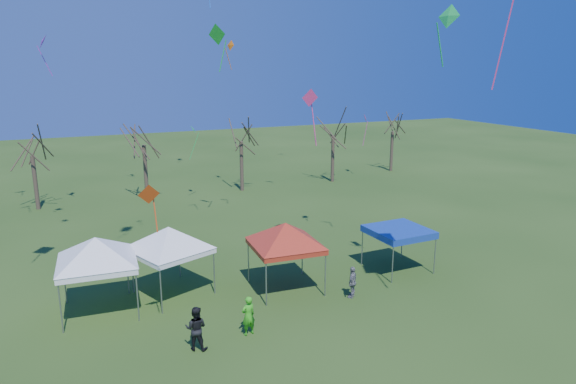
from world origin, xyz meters
name	(u,v)px	position (x,y,z in m)	size (l,w,h in m)	color
ground	(292,318)	(0.00, 0.00, 0.00)	(140.00, 140.00, 0.00)	#244215
tree_1	(30,136)	(-10.77, 24.65, 5.79)	(3.42, 3.42, 7.54)	#3D2D21
tree_2	(143,125)	(-2.37, 24.38, 6.29)	(3.71, 3.71, 8.18)	#3D2D21
tree_3	(241,123)	(6.03, 24.04, 6.08)	(3.59, 3.59, 7.91)	#3D2D21
tree_4	(333,119)	(15.36, 24.00, 6.06)	(3.58, 3.58, 7.89)	#3D2D21
tree_5	(393,118)	(23.72, 26.07, 5.73)	(3.39, 3.39, 7.46)	#3D2D21
tent_white_west	(95,243)	(-7.72, 4.17, 3.34)	(4.68, 4.68, 4.14)	gray
tent_white_mid	(169,232)	(-4.36, 4.74, 3.23)	(4.23, 4.23, 4.01)	gray
tent_red	(286,227)	(1.02, 2.98, 3.25)	(4.56, 4.56, 4.03)	gray
tent_blue	(399,232)	(7.71, 2.80, 2.17)	(3.09, 3.09, 2.36)	gray
person_dark	(196,328)	(-4.53, -0.82, 0.91)	(0.88, 0.69, 1.81)	black
person_green	(248,316)	(-2.25, -0.57, 0.86)	(0.62, 0.41, 1.71)	green
person_grey	(353,282)	(3.58, 0.73, 0.79)	(0.93, 0.39, 1.59)	slate
kite_13	(42,42)	(-9.14, 21.02, 12.60)	(0.82, 1.15, 2.85)	purple
kite_12	(366,119)	(19.17, 24.34, 5.93)	(0.80, 1.09, 3.22)	#CB2D8B
kite_22	(194,131)	(1.32, 22.11, 5.89)	(0.86, 0.98, 2.77)	green
kite_19	(230,46)	(4.85, 22.81, 12.61)	(0.68, 0.92, 2.42)	#D9610B
kite_27	(448,17)	(6.90, -0.91, 13.01)	(0.76, 1.12, 2.64)	green
kite_17	(310,99)	(4.36, 7.12, 9.20)	(1.07, 0.63, 3.25)	#E63377
kite_11	(218,35)	(1.02, 13.54, 12.92)	(1.09, 1.31, 2.98)	#179922
kite_1	(149,195)	(-5.86, 0.11, 6.27)	(0.83, 0.44, 1.89)	#C33B12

